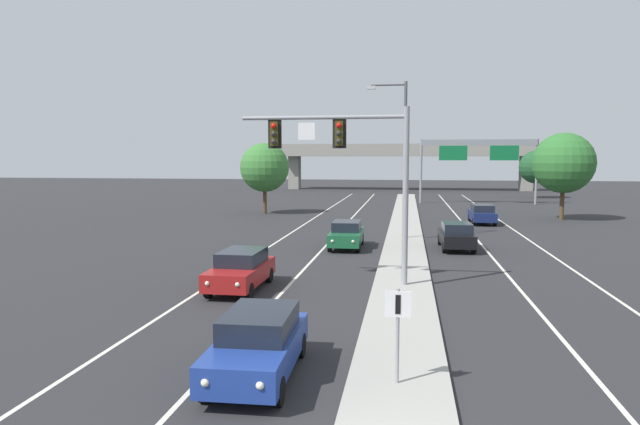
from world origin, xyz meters
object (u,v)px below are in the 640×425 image
(car_oncoming_green, at_px, (346,234))
(car_receding_navy, at_px, (482,214))
(car_oncoming_blue, at_px, (258,343))
(highway_sign_gantry, at_px, (478,151))
(tree_far_right_c, at_px, (564,163))
(tree_far_right_a, at_px, (536,167))
(median_sign_post, at_px, (398,322))
(car_receding_black, at_px, (456,235))
(overhead_signal_mast, at_px, (352,158))
(tree_far_left_a, at_px, (265,168))
(street_lamp_median, at_px, (401,150))
(car_oncoming_red, at_px, (241,269))

(car_oncoming_green, bearing_deg, car_receding_navy, 55.45)
(car_oncoming_blue, xyz_separation_m, highway_sign_gantry, (11.59, 54.16, 5.34))
(car_oncoming_blue, xyz_separation_m, tree_far_right_c, (16.68, 37.66, 4.06))
(tree_far_right_a, bearing_deg, median_sign_post, -104.60)
(car_receding_black, height_order, tree_far_right_a, tree_far_right_a)
(tree_far_right_c, bearing_deg, car_receding_black, -120.69)
(overhead_signal_mast, height_order, tree_far_right_c, tree_far_right_c)
(car_oncoming_blue, relative_size, tree_far_left_a, 0.67)
(median_sign_post, xyz_separation_m, car_receding_navy, (6.19, 33.97, -0.77))
(car_receding_navy, xyz_separation_m, tree_far_right_a, (10.82, 31.33, 3.31))
(median_sign_post, height_order, car_receding_navy, median_sign_post)
(car_oncoming_blue, relative_size, tree_far_right_c, 0.60)
(street_lamp_median, distance_m, car_receding_black, 6.82)
(street_lamp_median, bearing_deg, car_oncoming_blue, -97.51)
(car_oncoming_blue, xyz_separation_m, car_receding_black, (6.40, 20.34, 0.00))
(car_oncoming_green, xyz_separation_m, tree_far_right_a, (20.35, 45.18, 3.31))
(tree_far_right_a, bearing_deg, highway_sign_gantry, -128.88)
(street_lamp_median, xyz_separation_m, car_oncoming_green, (-3.11, -3.79, -4.97))
(highway_sign_gantry, height_order, tree_far_right_a, highway_sign_gantry)
(car_oncoming_green, bearing_deg, car_oncoming_red, -105.49)
(car_oncoming_blue, relative_size, car_receding_black, 1.00)
(median_sign_post, xyz_separation_m, highway_sign_gantry, (8.24, 54.42, 4.58))
(overhead_signal_mast, distance_m, tree_far_right_c, 31.71)
(overhead_signal_mast, distance_m, car_receding_navy, 25.55)
(street_lamp_median, relative_size, car_receding_navy, 2.23)
(car_oncoming_green, height_order, tree_far_right_c, tree_far_right_c)
(car_oncoming_red, bearing_deg, tree_far_left_a, 102.70)
(car_oncoming_green, relative_size, tree_far_right_a, 0.71)
(car_receding_navy, distance_m, tree_far_right_a, 33.31)
(highway_sign_gantry, bearing_deg, car_oncoming_blue, -102.08)
(tree_far_right_a, bearing_deg, tree_far_right_c, -97.67)
(tree_far_right_c, height_order, tree_far_left_a, tree_far_right_c)
(median_sign_post, height_order, car_oncoming_red, median_sign_post)
(overhead_signal_mast, bearing_deg, street_lamp_median, 82.41)
(tree_far_right_c, bearing_deg, car_oncoming_green, -133.11)
(car_receding_black, bearing_deg, median_sign_post, -98.39)
(median_sign_post, distance_m, street_lamp_median, 24.28)
(car_oncoming_blue, relative_size, tree_far_right_a, 0.71)
(street_lamp_median, distance_m, car_oncoming_blue, 24.36)
(car_receding_black, relative_size, tree_far_right_a, 0.71)
(car_oncoming_green, height_order, tree_far_right_a, tree_far_right_a)
(median_sign_post, bearing_deg, car_receding_navy, 79.68)
(car_oncoming_blue, xyz_separation_m, car_receding_navy, (9.55, 33.71, 0.00))
(median_sign_post, height_order, tree_far_right_a, tree_far_right_a)
(car_oncoming_blue, height_order, car_oncoming_red, same)
(median_sign_post, height_order, street_lamp_median, street_lamp_median)
(median_sign_post, bearing_deg, car_receding_black, 81.61)
(car_receding_black, xyz_separation_m, car_receding_navy, (3.15, 13.37, 0.00))
(car_oncoming_red, distance_m, car_receding_navy, 28.01)
(car_receding_black, xyz_separation_m, highway_sign_gantry, (5.20, 33.82, 5.34))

